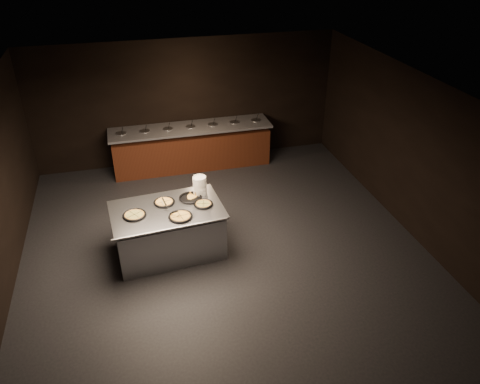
% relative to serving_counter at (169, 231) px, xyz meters
% --- Properties ---
extents(room, '(7.02, 8.02, 2.92)m').
position_rel_serving_counter_xyz_m(room, '(0.94, -0.40, 1.02)').
color(room, black).
rests_on(room, ground).
extents(salad_bar, '(3.70, 0.83, 1.18)m').
position_rel_serving_counter_xyz_m(salad_bar, '(0.94, 3.16, 0.01)').
color(salad_bar, '#4C2212').
rests_on(salad_bar, ground).
extents(serving_counter, '(1.95, 1.34, 0.90)m').
position_rel_serving_counter_xyz_m(serving_counter, '(0.00, 0.00, 0.00)').
color(serving_counter, '#B8BBC0').
rests_on(serving_counter, ground).
extents(plate_stack, '(0.24, 0.24, 0.33)m').
position_rel_serving_counter_xyz_m(plate_stack, '(0.64, 0.36, 0.63)').
color(plate_stack, white).
rests_on(plate_stack, serving_counter).
extents(pan_veggie_whole, '(0.39, 0.39, 0.04)m').
position_rel_serving_counter_xyz_m(pan_veggie_whole, '(-0.54, -0.08, 0.49)').
color(pan_veggie_whole, black).
rests_on(pan_veggie_whole, serving_counter).
extents(pan_cheese_whole, '(0.36, 0.36, 0.04)m').
position_rel_serving_counter_xyz_m(pan_cheese_whole, '(-0.02, 0.20, 0.49)').
color(pan_cheese_whole, black).
rests_on(pan_cheese_whole, serving_counter).
extents(pan_cheese_slices_a, '(0.40, 0.40, 0.04)m').
position_rel_serving_counter_xyz_m(pan_cheese_slices_a, '(0.45, 0.23, 0.48)').
color(pan_cheese_slices_a, black).
rests_on(pan_cheese_slices_a, serving_counter).
extents(pan_cheese_slices_b, '(0.40, 0.40, 0.04)m').
position_rel_serving_counter_xyz_m(pan_cheese_slices_b, '(0.19, -0.32, 0.49)').
color(pan_cheese_slices_b, black).
rests_on(pan_cheese_slices_b, serving_counter).
extents(pan_veggie_slices, '(0.33, 0.33, 0.04)m').
position_rel_serving_counter_xyz_m(pan_veggie_slices, '(0.63, -0.03, 0.49)').
color(pan_veggie_slices, black).
rests_on(pan_veggie_slices, serving_counter).
extents(server_left, '(0.16, 0.32, 0.16)m').
position_rel_serving_counter_xyz_m(server_left, '(-0.03, 0.07, 0.54)').
color(server_left, '#B8BBC0').
rests_on(server_left, serving_counter).
extents(server_right, '(0.25, 0.22, 0.15)m').
position_rel_serving_counter_xyz_m(server_right, '(0.13, -0.31, 0.53)').
color(server_right, '#B8BBC0').
rests_on(server_right, serving_counter).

